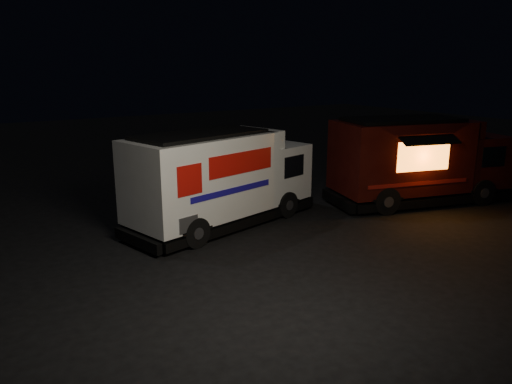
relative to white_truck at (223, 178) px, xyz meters
name	(u,v)px	position (x,y,z in m)	size (l,w,h in m)	color
ground	(267,253)	(-0.31, -3.10, -1.62)	(80.00, 80.00, 0.00)	black
white_truck	(223,178)	(0.00, 0.00, 0.00)	(7.16, 2.44, 3.24)	white
red_truck	(420,160)	(7.90, -1.72, 0.06)	(7.23, 2.66, 3.37)	#3A0E0A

